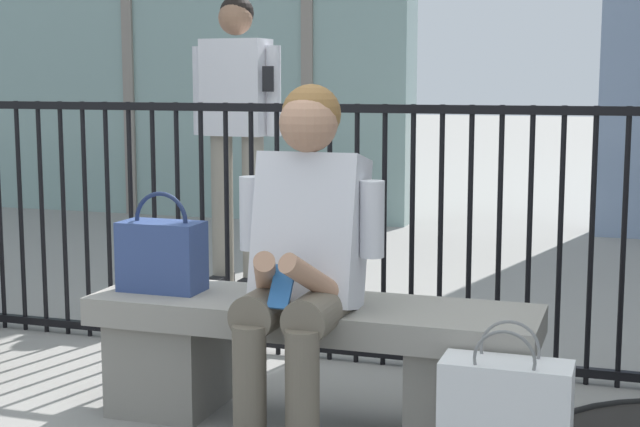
# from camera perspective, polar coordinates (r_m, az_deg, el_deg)

# --- Properties ---
(ground_plane) EXTENTS (60.00, 60.00, 0.00)m
(ground_plane) POSITION_cam_1_polar(r_m,az_deg,el_deg) (3.51, -0.53, -12.45)
(ground_plane) COLOR gray
(stone_bench) EXTENTS (1.60, 0.44, 0.45)m
(stone_bench) POSITION_cam_1_polar(r_m,az_deg,el_deg) (3.42, -0.54, -8.19)
(stone_bench) COLOR gray
(stone_bench) RESTS_ON ground
(seated_person_with_phone) EXTENTS (0.52, 0.66, 1.21)m
(seated_person_with_phone) POSITION_cam_1_polar(r_m,az_deg,el_deg) (3.21, -1.09, -2.31)
(seated_person_with_phone) COLOR #6B6051
(seated_person_with_phone) RESTS_ON ground
(handbag_on_bench) EXTENTS (0.31, 0.16, 0.37)m
(handbag_on_bench) POSITION_cam_1_polar(r_m,az_deg,el_deg) (3.57, -9.45, -2.42)
(handbag_on_bench) COLOR #33477F
(handbag_on_bench) RESTS_ON stone_bench
(shopping_bag) EXTENTS (0.39, 0.17, 0.51)m
(shopping_bag) POSITION_cam_1_polar(r_m,az_deg,el_deg) (2.98, 11.02, -12.21)
(shopping_bag) COLOR white
(shopping_bag) RESTS_ON ground
(bystander_at_railing) EXTENTS (0.55, 0.27, 1.71)m
(bystander_at_railing) POSITION_cam_1_polar(r_m,az_deg,el_deg) (5.64, -5.01, 5.70)
(bystander_at_railing) COLOR gray
(bystander_at_railing) RESTS_ON ground
(plaza_railing) EXTENTS (8.66, 0.04, 1.13)m
(plaza_railing) POSITION_cam_1_polar(r_m,az_deg,el_deg) (4.08, 3.02, -1.27)
(plaza_railing) COLOR black
(plaza_railing) RESTS_ON ground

